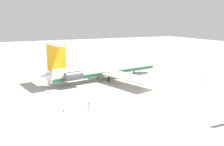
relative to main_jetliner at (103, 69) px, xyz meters
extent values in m
plane|color=#B7B5AD|center=(-4.94, -11.02, -3.24)|extent=(287.07, 287.07, 0.00)
cylinder|color=silver|center=(-1.13, -0.19, -0.05)|extent=(36.04, 9.69, 3.83)
cone|color=silver|center=(-18.84, -3.14, -0.05)|extent=(4.54, 4.28, 3.68)
cone|color=silver|center=(16.58, 2.77, 0.29)|extent=(6.04, 4.13, 3.26)
cube|color=#195133|center=(-1.13, -0.19, -0.91)|extent=(35.27, 9.63, 0.84)
cube|color=silver|center=(-0.29, -10.08, -0.72)|extent=(6.94, 16.29, 0.38)
cube|color=silver|center=(-3.55, 9.44, -0.72)|extent=(10.02, 16.97, 0.38)
cylinder|color=#515156|center=(11.57, -1.19, 0.24)|extent=(5.09, 2.98, 2.22)
cube|color=silver|center=(11.46, -0.54, 0.24)|extent=(3.03, 1.68, 0.46)
cylinder|color=#515156|center=(10.56, 4.89, 0.24)|extent=(5.09, 2.98, 2.22)
cube|color=silver|center=(10.67, 4.23, 0.24)|extent=(3.03, 1.68, 0.46)
cube|color=orange|center=(14.21, 2.37, 5.25)|extent=(5.18, 1.23, 6.78)
cube|color=silver|center=(15.11, -0.59, 8.37)|extent=(4.46, 6.10, 0.27)
cube|color=silver|center=(14.10, 5.47, 8.37)|extent=(4.46, 6.10, 0.27)
cylinder|color=black|center=(-11.95, -1.99, -1.79)|extent=(0.42, 0.42, 2.90)
cylinder|color=black|center=(0.55, -3.01, -1.79)|extent=(0.42, 0.42, 2.90)
cylinder|color=black|center=(-0.45, 3.03, -1.79)|extent=(0.42, 0.42, 2.90)
cylinder|color=black|center=(-16.81, -21.90, -2.84)|extent=(0.10, 0.10, 0.80)
cylinder|color=black|center=(-16.89, -22.01, -2.84)|extent=(0.10, 0.10, 0.80)
cylinder|color=yellow|center=(-16.85, -21.96, -2.13)|extent=(0.27, 0.27, 0.63)
sphere|color=brown|center=(-16.85, -21.96, -1.69)|extent=(0.25, 0.25, 0.25)
cylinder|color=yellow|center=(-16.74, -21.82, -2.10)|extent=(0.07, 0.07, 0.54)
cylinder|color=yellow|center=(-16.96, -22.10, -2.10)|extent=(0.07, 0.07, 0.54)
cylinder|color=black|center=(12.84, 22.22, -2.83)|extent=(0.10, 0.10, 0.83)
cylinder|color=black|center=(12.93, 22.34, -2.83)|extent=(0.10, 0.10, 0.83)
cylinder|color=gray|center=(12.89, 22.28, -2.09)|extent=(0.28, 0.28, 0.66)
sphere|color=brown|center=(12.89, 22.28, -1.63)|extent=(0.26, 0.26, 0.26)
cylinder|color=gray|center=(12.78, 22.13, -2.05)|extent=(0.08, 0.08, 0.56)
cylinder|color=gray|center=(12.99, 22.42, -2.05)|extent=(0.08, 0.08, 0.56)
cone|color=#EA590F|center=(-25.92, 13.19, -2.97)|extent=(0.40, 0.40, 0.55)
cone|color=#EA590F|center=(17.56, 20.56, -2.97)|extent=(0.40, 0.40, 0.55)
cube|color=gold|center=(-1.13, -8.17, -3.24)|extent=(76.62, 13.01, 0.01)
camera|label=1|loc=(29.03, 66.08, 14.42)|focal=39.68mm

